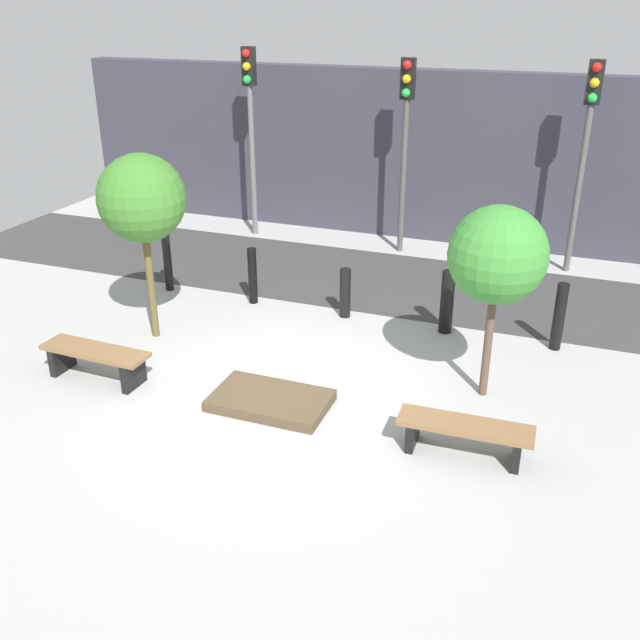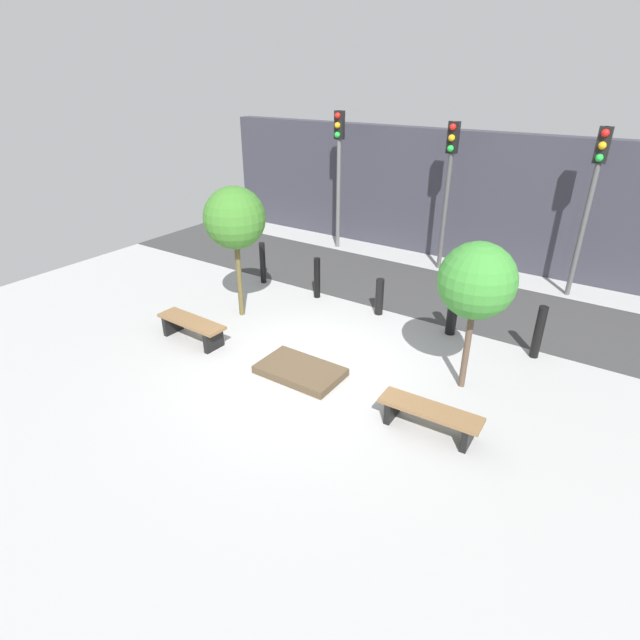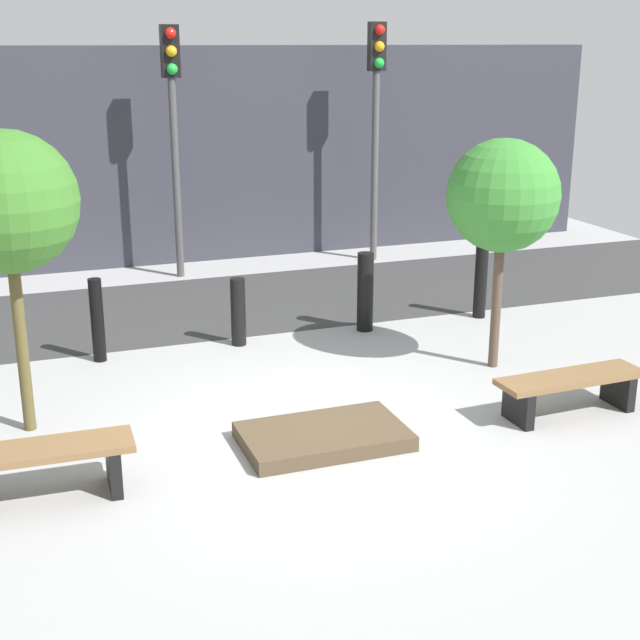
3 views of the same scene
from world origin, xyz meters
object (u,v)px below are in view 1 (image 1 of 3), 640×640
at_px(bench_right, 465,432).
at_px(tree_behind_right_bench, 497,256).
at_px(bollard_left, 253,276).
at_px(bollard_center, 345,293).
at_px(bollard_far_right, 559,317).
at_px(traffic_light_mid_west, 406,123).
at_px(bollard_right, 447,302).
at_px(traffic_light_west, 250,110).
at_px(traffic_light_mid_east, 587,131).
at_px(bollard_far_left, 168,262).
at_px(bench_left, 96,358).
at_px(planter_bed, 271,401).
at_px(tree_behind_left_bench, 142,199).

height_order(bench_right, tree_behind_right_bench, tree_behind_right_bench).
height_order(bollard_left, bollard_center, bollard_left).
xyz_separation_m(bollard_far_right, traffic_light_mid_west, (-3.46, 3.65, 2.16)).
bearing_deg(bollard_right, traffic_light_west, 144.72).
bearing_deg(bollard_far_right, traffic_light_mid_east, 90.48).
relative_size(traffic_light_mid_west, traffic_light_mid_east, 0.98).
bearing_deg(bollard_right, traffic_light_mid_west, 115.36).
height_order(bollard_far_left, traffic_light_mid_east, traffic_light_mid_east).
relative_size(bollard_far_right, traffic_light_mid_east, 0.27).
xyz_separation_m(bench_left, traffic_light_mid_west, (2.63, 6.96, 2.36)).
bearing_deg(bollard_right, bollard_center, 180.00).
distance_m(planter_bed, tree_behind_left_bench, 3.66).
height_order(bollard_right, bollard_far_right, bollard_far_right).
bearing_deg(planter_bed, bollard_right, 60.87).
height_order(bollard_right, traffic_light_west, traffic_light_west).
height_order(bench_left, bollard_right, bollard_right).
bearing_deg(traffic_light_mid_east, planter_bed, -116.92).
distance_m(bollard_right, bollard_far_right, 1.73).
bearing_deg(tree_behind_left_bench, traffic_light_mid_west, 64.25).
bearing_deg(bollard_far_right, planter_bed, -138.10).
bearing_deg(traffic_light_mid_east, bench_left, -131.04).
xyz_separation_m(bench_right, planter_bed, (-2.63, 0.20, -0.23)).
xyz_separation_m(tree_behind_right_bench, bollard_far_right, (0.84, 1.79, -1.48)).
bearing_deg(traffic_light_west, bench_left, -83.40).
relative_size(bollard_far_left, traffic_light_mid_west, 0.28).
distance_m(tree_behind_left_bench, bollard_right, 5.02).
height_order(bollard_far_left, traffic_light_west, traffic_light_west).
height_order(planter_bed, tree_behind_left_bench, tree_behind_left_bench).
distance_m(planter_bed, bollard_center, 3.13).
xyz_separation_m(bench_left, bollard_far_left, (-0.84, 3.31, 0.21)).
xyz_separation_m(tree_behind_right_bench, bollard_center, (-2.63, 1.79, -1.59)).
bearing_deg(tree_behind_right_bench, traffic_light_mid_west, 115.75).
relative_size(bollard_right, bollard_far_right, 0.97).
bearing_deg(traffic_light_west, bollard_far_left, -90.48).
relative_size(bench_right, bollard_right, 1.53).
bearing_deg(traffic_light_west, bench_right, -48.96).
bearing_deg(planter_bed, traffic_light_mid_east, 63.08).
xyz_separation_m(bollard_center, bollard_right, (1.73, 0.00, 0.09)).
xyz_separation_m(bollard_left, bollard_center, (1.73, 0.00, -0.08)).
relative_size(bollard_right, traffic_light_mid_east, 0.26).
xyz_separation_m(tree_behind_left_bench, bollard_far_left, (-0.84, 1.79, -1.71)).
relative_size(tree_behind_right_bench, traffic_light_mid_east, 0.67).
bearing_deg(bollard_far_right, bollard_right, 180.00).
bearing_deg(bench_right, tree_behind_left_bench, 162.03).
height_order(planter_bed, bollard_center, bollard_center).
height_order(bollard_far_left, bollard_center, bollard_far_left).
bearing_deg(bollard_right, tree_behind_right_bench, -63.44).
relative_size(planter_bed, traffic_light_mid_west, 0.40).
relative_size(traffic_light_west, traffic_light_mid_east, 1.01).
bearing_deg(bench_left, bench_right, 1.89).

